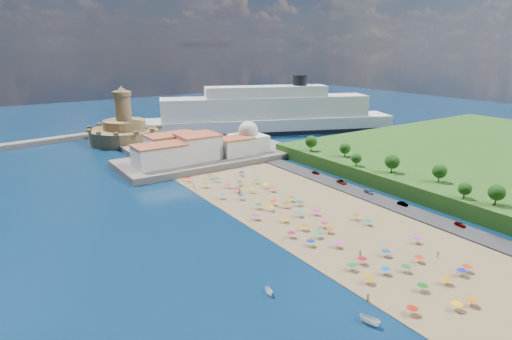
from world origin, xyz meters
TOP-DOWN VIEW (x-y plane):
  - ground at (0.00, 0.00)m, footprint 700.00×700.00m
  - terrace at (10.00, 73.00)m, footprint 90.00×36.00m
  - jetty at (-12.00, 108.00)m, footprint 18.00×70.00m
  - waterfront_buildings at (-3.05, 73.64)m, footprint 57.00×29.00m
  - domed_building at (30.00, 71.00)m, footprint 16.00×16.00m
  - fortress at (-12.00, 138.00)m, footprint 40.00×40.00m
  - cruise_ship at (72.64, 115.88)m, footprint 163.44×84.63m
  - beach_parasols at (-1.50, -10.91)m, footprint 32.29×116.84m
  - beachgoers at (-2.20, -4.23)m, footprint 31.91×95.08m
  - moored_boats at (-27.17, -51.48)m, footprint 13.24×24.67m
  - parked_cars at (36.00, -2.57)m, footprint 2.33×70.73m
  - hillside_trees at (49.74, -7.03)m, footprint 14.49×106.22m

SIDE VIEW (x-z plane):
  - ground at x=0.00m, z-range 0.00..0.00m
  - moored_boats at x=-27.17m, z-range -0.06..1.70m
  - beachgoers at x=-2.20m, z-range 0.20..2.10m
  - jetty at x=-12.00m, z-range 0.00..2.40m
  - parked_cars at x=36.00m, z-range 0.69..1.96m
  - terrace at x=10.00m, z-range 0.00..3.00m
  - beach_parasols at x=-1.50m, z-range 1.05..3.25m
  - fortress at x=-12.00m, z-range -9.52..22.88m
  - waterfront_buildings at x=-3.05m, z-range 2.38..13.38m
  - domed_building at x=30.00m, z-range 1.47..16.47m
  - hillside_trees at x=49.74m, z-range 6.36..13.73m
  - cruise_ship at x=72.64m, z-range -7.41..28.94m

